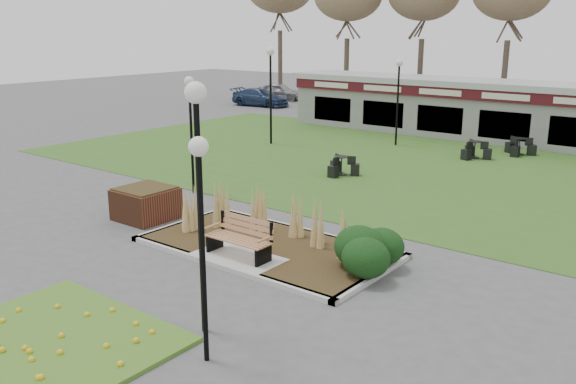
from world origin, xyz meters
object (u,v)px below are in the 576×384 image
Objects in this scene: lamp_post_near_right at (198,154)px; park_bench at (241,237)px; lamp_post_mid_left at (190,109)px; lamp_post_near_left at (201,202)px; food_pavilion at (515,112)px; car_blue at (260,97)px; bistro_set_c at (474,153)px; bistro_set_b at (519,149)px; car_black at (405,102)px; brick_planter at (146,203)px; car_silver at (279,91)px; lamp_post_far_left at (271,74)px; lamp_post_mid_right at (398,83)px; bistro_set_a at (341,169)px.

park_bench is at bearing 121.13° from lamp_post_near_right.
park_bench is 4.49m from lamp_post_near_right.
lamp_post_near_left is at bearing -42.57° from lamp_post_mid_left.
car_blue is at bearing 170.15° from food_pavilion.
park_bench is at bearing -89.92° from bistro_set_c.
car_black is (-10.58, 9.81, 0.38)m from bistro_set_b.
park_bench is 16.80m from bistro_set_b.
car_silver reaches higher than brick_planter.
lamp_post_mid_left is at bearing 109.52° from brick_planter.
lamp_post_near_left reaches higher than bistro_set_b.
food_pavilion is 17.05m from lamp_post_mid_left.
brick_planter is 12.63m from lamp_post_far_left.
lamp_post_far_left is at bearing -163.38° from bistro_set_c.
lamp_post_mid_right reaches higher than food_pavilion.
food_pavilion is at bearing 112.83° from bistro_set_b.
lamp_post_near_right reaches higher than car_black.
bistro_set_a is 0.31× the size of car_blue.
lamp_post_far_left is 3.26× the size of bistro_set_b.
bistro_set_c is 0.34× the size of car_silver.
brick_planter is at bearing 148.68° from lamp_post_near_right.
bistro_set_b is at bearing 62.62° from bistro_set_a.
food_pavilion is 5.39× the size of lamp_post_near_right.
car_blue reaches higher than park_bench.
lamp_post_mid_right reaches higher than car_black.
park_bench reaches higher than bistro_set_c.
park_bench is 9.28m from bistro_set_a.
lamp_post_mid_left is 6.36m from bistro_set_a.
bistro_set_b is at bearing 85.74° from park_bench.
lamp_post_near_right is 13.13m from bistro_set_a.
bistro_set_a is (2.55, 5.22, -2.59)m from lamp_post_mid_left.
food_pavilion is 5.02m from bistro_set_c.
lamp_post_near_right is 9.85m from lamp_post_mid_left.
car_black is 10.19m from car_blue.
car_silver reaches higher than bistro_set_a.
bistro_set_c is (4.08, -0.63, -2.66)m from lamp_post_mid_right.
lamp_post_near_right is 18.69m from lamp_post_far_left.
car_silver is 10.85m from car_black.
lamp_post_mid_left is 0.97× the size of lamp_post_mid_right.
lamp_post_mid_right is at bearing 109.21° from lamp_post_near_left.
food_pavilion is 5.76× the size of car_blue.
lamp_post_near_left is 10.87m from lamp_post_mid_left.
bistro_set_c is at bearing -145.85° from car_black.
bistro_set_a is 0.96× the size of bistro_set_b.
lamp_post_near_right reaches higher than bistro_set_c.
lamp_post_mid_right is at bearing 33.97° from lamp_post_far_left.
car_silver reaches higher than park_bench.
bistro_set_a is at bearing -28.38° from lamp_post_far_left.
lamp_post_mid_left is 23.71m from car_blue.
car_blue is at bearing -179.66° from car_silver.
car_silver is at bearing 149.45° from bistro_set_c.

